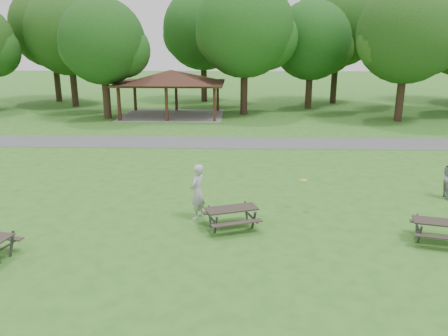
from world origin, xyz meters
TOP-DOWN VIEW (x-y plane):
  - ground at (0.00, 0.00)m, footprint 160.00×160.00m
  - asphalt_path at (0.00, 14.00)m, footprint 120.00×3.20m
  - pavilion at (-4.00, 24.00)m, footprint 8.60×7.01m
  - tree_row_c at (-13.90, 29.03)m, footprint 8.19×7.80m
  - tree_row_d at (-8.92, 22.53)m, footprint 6.93×6.60m
  - tree_row_e at (2.10, 25.03)m, footprint 8.40×8.00m
  - tree_row_f at (8.09, 28.53)m, footprint 7.35×7.00m
  - tree_row_g at (14.09, 22.03)m, footprint 7.77×7.40m
  - tree_deep_a at (-16.90, 32.53)m, footprint 8.40×8.00m
  - tree_deep_b at (-1.90, 33.03)m, footprint 8.40×8.00m
  - tree_deep_c at (11.10, 32.03)m, footprint 8.82×8.40m
  - picnic_table_middle at (1.34, 1.28)m, footprint 2.06×1.85m
  - picnic_table_far at (7.83, 0.41)m, footprint 1.93×1.69m
  - frisbee_in_flight at (3.94, 3.04)m, footprint 0.28×0.28m
  - frisbee_thrower at (0.13, 2.10)m, footprint 0.70×0.84m

SIDE VIEW (x-z plane):
  - ground at x=0.00m, z-range 0.00..0.00m
  - asphalt_path at x=0.00m, z-range 0.00..0.02m
  - picnic_table_far at x=7.83m, z-range 0.17..0.89m
  - picnic_table_middle at x=1.34m, z-range 0.17..0.91m
  - frisbee_thrower at x=0.13m, z-range 0.00..1.97m
  - frisbee_in_flight at x=3.94m, z-range 1.14..1.16m
  - pavilion at x=-4.00m, z-range 1.18..4.94m
  - tree_row_d at x=-8.92m, z-range 1.13..10.41m
  - tree_row_f at x=8.09m, z-range 1.06..10.62m
  - tree_row_g at x=14.09m, z-range 1.20..11.46m
  - tree_row_c at x=-13.90m, z-range 1.20..11.87m
  - tree_row_e at x=2.10m, z-range 1.27..12.29m
  - tree_deep_b at x=-1.90m, z-range 1.32..12.45m
  - tree_deep_a at x=-16.90m, z-range 1.44..12.82m
  - tree_deep_c at x=11.10m, z-range 1.49..13.39m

